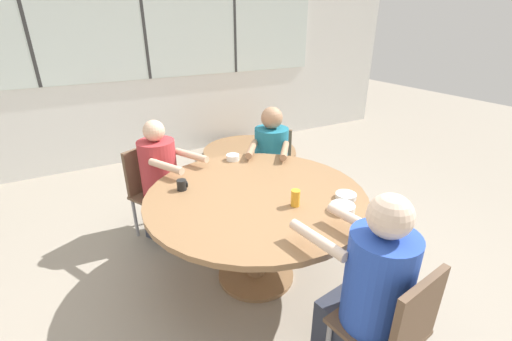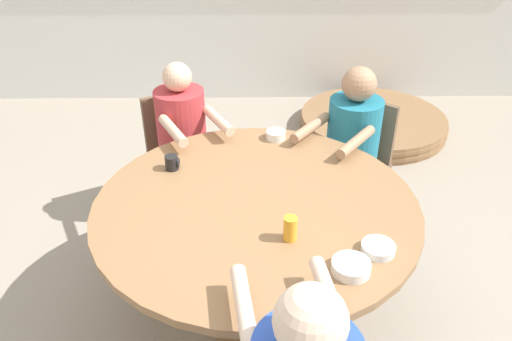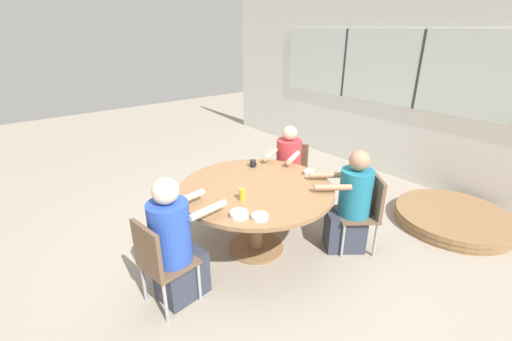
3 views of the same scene
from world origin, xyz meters
name	(u,v)px [view 2 (image 2 of 3)]	position (x,y,z in m)	size (l,w,h in m)	color
ground_plane	(256,310)	(0.00, 0.00, 0.00)	(16.00, 16.00, 0.00)	gray
dining_table	(256,222)	(0.00, 0.00, 0.63)	(1.59, 1.59, 0.75)	olive
chair_for_woman_green_shirt	(177,145)	(-0.53, 1.04, 0.50)	(0.54, 0.54, 0.84)	brown
chair_for_man_blue_shirt	(360,152)	(0.71, 0.92, 0.50)	(0.56, 0.56, 0.84)	brown
person_woman_green_shirt	(186,155)	(-0.46, 0.89, 0.50)	(0.54, 0.65, 1.13)	#333847
person_man_blue_shirt	(348,161)	(0.61, 0.79, 0.50)	(0.63, 0.68, 1.13)	#333847
coffee_mug	(172,163)	(-0.44, 0.31, 0.79)	(0.08, 0.07, 0.08)	black
juice_glass	(290,228)	(0.14, -0.28, 0.81)	(0.06, 0.06, 0.12)	gold
bowl_white_shallow	(351,267)	(0.37, -0.49, 0.77)	(0.16, 0.16, 0.05)	white
bowl_cereal	(378,248)	(0.51, -0.37, 0.77)	(0.14, 0.14, 0.04)	silver
bowl_fruit	(276,135)	(0.13, 0.65, 0.77)	(0.12, 0.12, 0.05)	white
folded_table_stack	(372,122)	(1.13, 2.22, 0.07)	(1.35, 1.35, 0.15)	olive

